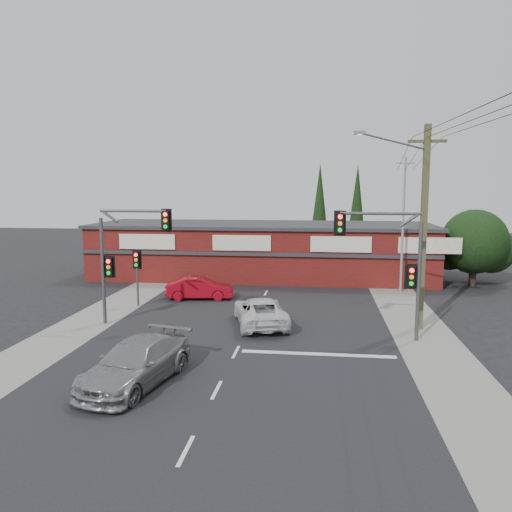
# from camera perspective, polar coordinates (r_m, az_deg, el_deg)

# --- Properties ---
(ground) EXTENTS (120.00, 120.00, 0.00)m
(ground) POSITION_cam_1_polar(r_m,az_deg,el_deg) (23.37, -1.63, -9.64)
(ground) COLOR black
(ground) RESTS_ON ground
(road_strip) EXTENTS (14.00, 70.00, 0.01)m
(road_strip) POSITION_cam_1_polar(r_m,az_deg,el_deg) (28.13, -0.07, -6.61)
(road_strip) COLOR black
(road_strip) RESTS_ON ground
(verge_left) EXTENTS (3.00, 70.00, 0.02)m
(verge_left) POSITION_cam_1_polar(r_m,az_deg,el_deg) (30.36, -16.28, -5.84)
(verge_left) COLOR gray
(verge_left) RESTS_ON ground
(verge_right) EXTENTS (3.00, 70.00, 0.02)m
(verge_right) POSITION_cam_1_polar(r_m,az_deg,el_deg) (28.37, 17.35, -6.83)
(verge_right) COLOR gray
(verge_right) RESTS_ON ground
(stop_line) EXTENTS (6.50, 0.35, 0.01)m
(stop_line) POSITION_cam_1_polar(r_m,az_deg,el_deg) (21.68, 7.10, -11.06)
(stop_line) COLOR silver
(stop_line) RESTS_ON ground
(white_suv) EXTENTS (3.59, 5.57, 1.43)m
(white_suv) POSITION_cam_1_polar(r_m,az_deg,el_deg) (25.74, 0.50, -6.34)
(white_suv) COLOR silver
(white_suv) RESTS_ON ground
(silver_suv) EXTENTS (3.29, 5.75, 1.57)m
(silver_suv) POSITION_cam_1_polar(r_m,az_deg,el_deg) (18.75, -13.55, -11.78)
(silver_suv) COLOR gray
(silver_suv) RESTS_ON ground
(red_sedan) EXTENTS (4.37, 2.04, 1.39)m
(red_sedan) POSITION_cam_1_polar(r_m,az_deg,el_deg) (31.88, -6.45, -3.66)
(red_sedan) COLOR #A60A18
(red_sedan) RESTS_ON ground
(lane_dashes) EXTENTS (0.12, 46.51, 0.01)m
(lane_dashes) POSITION_cam_1_polar(r_m,az_deg,el_deg) (27.60, -0.21, -6.86)
(lane_dashes) COLOR silver
(lane_dashes) RESTS_ON ground
(shop_building) EXTENTS (27.30, 8.40, 4.22)m
(shop_building) POSITION_cam_1_polar(r_m,az_deg,el_deg) (39.56, 0.69, 0.73)
(shop_building) COLOR #541210
(shop_building) RESTS_ON ground
(tree_cluster) EXTENTS (5.90, 5.10, 5.50)m
(tree_cluster) POSITION_cam_1_polar(r_m,az_deg,el_deg) (39.34, 23.76, 1.14)
(tree_cluster) COLOR #2D2116
(tree_cluster) RESTS_ON ground
(conifer_near) EXTENTS (1.80, 1.80, 9.25)m
(conifer_near) POSITION_cam_1_polar(r_m,az_deg,el_deg) (46.05, 7.28, 5.84)
(conifer_near) COLOR #2D2116
(conifer_near) RESTS_ON ground
(conifer_far) EXTENTS (1.80, 1.80, 9.25)m
(conifer_far) POSITION_cam_1_polar(r_m,az_deg,el_deg) (48.18, 11.47, 5.83)
(conifer_far) COLOR #2D2116
(conifer_far) RESTS_ON ground
(traffic_mast_left) EXTENTS (3.77, 0.27, 5.97)m
(traffic_mast_left) POSITION_cam_1_polar(r_m,az_deg,el_deg) (26.15, -15.03, 0.79)
(traffic_mast_left) COLOR #47494C
(traffic_mast_left) RESTS_ON ground
(traffic_mast_right) EXTENTS (3.96, 0.27, 5.97)m
(traffic_mast_right) POSITION_cam_1_polar(r_m,az_deg,el_deg) (23.48, 15.50, 0.04)
(traffic_mast_right) COLOR #47494C
(traffic_mast_right) RESTS_ON ground
(pedestal_signal) EXTENTS (0.55, 0.27, 3.38)m
(pedestal_signal) POSITION_cam_1_polar(r_m,az_deg,el_deg) (30.33, -13.45, -1.13)
(pedestal_signal) COLOR #47494C
(pedestal_signal) RESTS_ON ground
(utility_pole) EXTENTS (4.38, 0.59, 10.00)m
(utility_pole) POSITION_cam_1_polar(r_m,az_deg,el_deg) (25.55, 18.32, 3.80)
(utility_pole) COLOR brown
(utility_pole) RESTS_ON ground
(steel_pole) EXTENTS (1.20, 0.16, 9.00)m
(steel_pole) POSITION_cam_1_polar(r_m,az_deg,el_deg) (34.56, 16.46, 3.66)
(steel_pole) COLOR gray
(steel_pole) RESTS_ON ground
(power_lines) EXTENTS (2.01, 29.00, 1.22)m
(power_lines) POSITION_cam_1_polar(r_m,az_deg,el_deg) (20.30, 22.11, 13.01)
(power_lines) COLOR black
(power_lines) RESTS_ON ground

